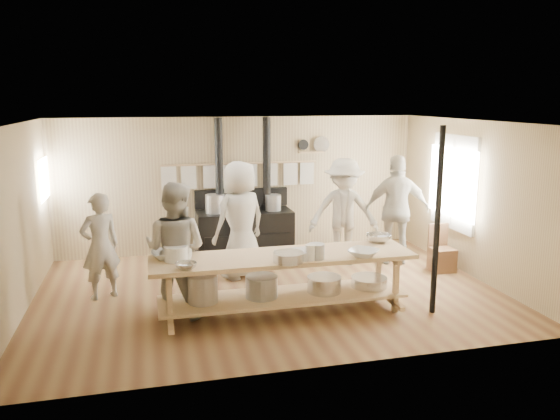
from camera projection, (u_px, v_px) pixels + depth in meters
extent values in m
plane|color=brown|center=(269.00, 292.00, 8.47)|extent=(7.00, 7.00, 0.00)
plane|color=tan|center=(240.00, 184.00, 10.58)|extent=(7.00, 0.00, 7.00)
plane|color=tan|center=(319.00, 255.00, 5.83)|extent=(7.00, 0.00, 7.00)
plane|color=tan|center=(17.00, 222.00, 7.39)|extent=(0.00, 5.00, 5.00)
plane|color=tan|center=(475.00, 199.00, 9.02)|extent=(0.00, 5.00, 5.00)
plane|color=#C0B38F|center=(268.00, 122.00, 7.94)|extent=(7.00, 7.00, 0.00)
cube|color=beige|center=(454.00, 182.00, 9.54)|extent=(0.06, 1.35, 1.65)
plane|color=white|center=(452.00, 182.00, 9.53)|extent=(0.00, 1.50, 1.50)
cube|color=beige|center=(452.00, 182.00, 9.53)|extent=(0.02, 0.03, 1.50)
plane|color=white|center=(44.00, 179.00, 9.24)|extent=(0.00, 0.90, 0.90)
cube|color=black|center=(245.00, 233.00, 10.38)|extent=(1.80, 0.70, 0.85)
cube|color=black|center=(245.00, 252.00, 10.45)|extent=(1.90, 0.75, 0.10)
cube|color=black|center=(241.00, 198.00, 10.54)|extent=(1.80, 0.12, 0.35)
cylinder|color=black|center=(219.00, 165.00, 10.06)|extent=(0.15, 0.15, 1.75)
cylinder|color=black|center=(267.00, 164.00, 10.27)|extent=(0.15, 0.15, 1.75)
cylinder|color=#B2B2B7|center=(215.00, 204.00, 10.13)|extent=(0.36, 0.36, 0.34)
cylinder|color=gray|center=(273.00, 203.00, 10.34)|extent=(0.30, 0.30, 0.30)
cylinder|color=tan|center=(241.00, 163.00, 10.40)|extent=(3.00, 0.04, 0.04)
cube|color=silver|center=(169.00, 177.00, 10.13)|extent=(0.28, 0.01, 0.46)
cube|color=silver|center=(190.00, 177.00, 10.22)|extent=(0.28, 0.01, 0.46)
cube|color=silver|center=(211.00, 176.00, 10.31)|extent=(0.28, 0.01, 0.46)
cube|color=silver|center=(231.00, 175.00, 10.40)|extent=(0.28, 0.01, 0.46)
cube|color=silver|center=(251.00, 175.00, 10.49)|extent=(0.28, 0.01, 0.46)
cube|color=silver|center=(270.00, 174.00, 10.58)|extent=(0.28, 0.01, 0.46)
cube|color=silver|center=(290.00, 173.00, 10.67)|extent=(0.28, 0.01, 0.46)
cube|color=silver|center=(309.00, 173.00, 10.76)|extent=(0.28, 0.01, 0.46)
cube|color=tan|center=(311.00, 152.00, 10.71)|extent=(0.50, 0.14, 0.03)
cylinder|color=black|center=(303.00, 145.00, 10.66)|extent=(0.20, 0.04, 0.20)
cylinder|color=silver|center=(321.00, 144.00, 10.75)|extent=(0.32, 0.03, 0.32)
cube|color=tan|center=(283.00, 257.00, 7.44)|extent=(3.60, 0.90, 0.06)
cube|color=tan|center=(283.00, 296.00, 7.56)|extent=(3.40, 0.80, 0.04)
cube|color=tan|center=(283.00, 300.00, 7.57)|extent=(3.30, 0.06, 0.06)
cube|color=tan|center=(170.00, 302.00, 6.88)|extent=(0.07, 0.07, 0.85)
cube|color=tan|center=(168.00, 286.00, 7.45)|extent=(0.07, 0.07, 0.85)
cube|color=tan|center=(396.00, 283.00, 7.60)|extent=(0.07, 0.07, 0.85)
cube|color=tan|center=(378.00, 270.00, 8.17)|extent=(0.07, 0.07, 0.85)
cylinder|color=#B2B2B7|center=(203.00, 289.00, 7.26)|extent=(0.40, 0.40, 0.38)
cylinder|color=gray|center=(262.00, 287.00, 7.46)|extent=(0.44, 0.44, 0.30)
cylinder|color=silver|center=(324.00, 284.00, 7.67)|extent=(0.48, 0.48, 0.22)
cylinder|color=silver|center=(370.00, 283.00, 7.85)|extent=(0.52, 0.52, 0.14)
cylinder|color=black|center=(437.00, 222.00, 7.40)|extent=(0.08, 0.08, 2.60)
imported|color=#B1AA9D|center=(100.00, 246.00, 8.05)|extent=(0.69, 0.59, 1.60)
imported|color=#B1AA9D|center=(175.00, 249.00, 7.42)|extent=(1.13, 1.05, 1.86)
imported|color=#B1AA9D|center=(240.00, 220.00, 8.98)|extent=(1.13, 0.98, 1.95)
imported|color=#B1AA9D|center=(397.00, 210.00, 9.74)|extent=(1.23, 0.73, 1.97)
imported|color=#B1AA9D|center=(344.00, 212.00, 9.69)|extent=(1.38, 1.00, 1.92)
cube|color=brown|center=(442.00, 259.00, 9.45)|extent=(0.38, 0.38, 0.40)
cube|color=brown|center=(438.00, 236.00, 9.54)|extent=(0.38, 0.04, 0.45)
imported|color=white|center=(167.00, 255.00, 7.27)|extent=(0.44, 0.44, 0.10)
imported|color=silver|center=(186.00, 266.00, 6.81)|extent=(0.35, 0.35, 0.08)
imported|color=white|center=(364.00, 253.00, 7.36)|extent=(0.56, 0.56, 0.10)
imported|color=silver|center=(379.00, 238.00, 8.10)|extent=(0.43, 0.43, 0.11)
cube|color=#B2B2B7|center=(297.00, 255.00, 7.24)|extent=(0.56, 0.42, 0.11)
cylinder|color=silver|center=(288.00, 257.00, 7.11)|extent=(0.51, 0.51, 0.13)
cylinder|color=gray|center=(316.00, 251.00, 7.24)|extent=(0.28, 0.28, 0.21)
cylinder|color=white|center=(176.00, 253.00, 7.16)|extent=(0.38, 0.38, 0.20)
cylinder|color=white|center=(310.00, 252.00, 7.17)|extent=(0.16, 0.16, 0.21)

